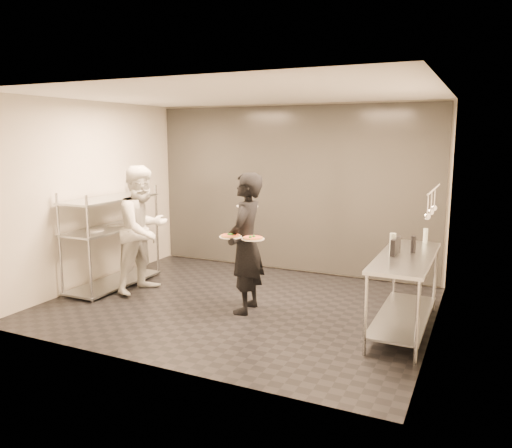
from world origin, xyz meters
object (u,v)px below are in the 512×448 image
at_px(chef, 143,229).
at_px(bottle_dark, 413,245).
at_px(bottle_clear, 425,236).
at_px(pizza_plate_near, 230,236).
at_px(bottle_green, 393,244).
at_px(pass_rack, 112,237).
at_px(pos_monitor, 395,246).
at_px(salad_plate, 247,205).
at_px(waiter, 246,243).
at_px(prep_counter, 405,280).
at_px(pizza_plate_far, 253,238).

xyz_separation_m(chef, bottle_dark, (3.79, 0.15, 0.09)).
height_order(chef, bottle_clear, chef).
distance_m(pizza_plate_near, bottle_green, 1.96).
bearing_deg(bottle_green, pass_rack, 179.64).
bearing_deg(bottle_clear, pos_monitor, -106.10).
distance_m(chef, bottle_dark, 3.79).
xyz_separation_m(pass_rack, salad_plate, (2.23, 0.13, 0.60)).
relative_size(waiter, pizza_plate_near, 6.44).
distance_m(prep_counter, bottle_dark, 0.43).
distance_m(pass_rack, bottle_clear, 4.53).
bearing_deg(pass_rack, waiter, -3.93).
bearing_deg(pass_rack, bottle_clear, 10.23).
bearing_deg(bottle_green, pos_monitor, 6.30).
distance_m(waiter, bottle_clear, 2.31).
bearing_deg(bottle_green, pizza_plate_near, -168.96).
relative_size(waiter, chef, 0.98).
relative_size(pass_rack, waiter, 0.88).
distance_m(prep_counter, chef, 3.74).
relative_size(salad_plate, pos_monitor, 1.07).
distance_m(salad_plate, bottle_green, 1.98).
relative_size(prep_counter, salad_plate, 6.20).
bearing_deg(bottle_clear, bottle_dark, -95.54).
relative_size(chef, pizza_plate_far, 6.46).
height_order(pass_rack, bottle_dark, pass_rack).
relative_size(chef, bottle_clear, 9.76).
height_order(prep_counter, bottle_clear, bottle_clear).
xyz_separation_m(prep_counter, salad_plate, (-2.10, 0.12, 0.75)).
distance_m(bottle_clear, bottle_dark, 0.65).
bearing_deg(prep_counter, pizza_plate_far, -169.17).
xyz_separation_m(pizza_plate_near, bottle_dark, (2.13, 0.56, -0.02)).
xyz_separation_m(pos_monitor, bottle_dark, (0.18, 0.18, 0.00)).
relative_size(prep_counter, bottle_green, 7.14).
distance_m(salad_plate, bottle_clear, 2.34).
xyz_separation_m(salad_plate, pos_monitor, (1.98, -0.15, -0.35)).
bearing_deg(pos_monitor, salad_plate, -179.45).
xyz_separation_m(prep_counter, pizza_plate_far, (-1.79, -0.34, 0.40)).
bearing_deg(waiter, pass_rack, -101.61).
distance_m(pizza_plate_far, pos_monitor, 1.70).
bearing_deg(waiter, pizza_plate_near, -29.57).
bearing_deg(chef, bottle_dark, -79.42).
xyz_separation_m(pass_rack, chef, (0.60, -0.00, 0.16)).
distance_m(waiter, chef, 1.76).
height_order(chef, bottle_dark, chef).
relative_size(prep_counter, chef, 0.97).
distance_m(chef, bottle_clear, 3.93).
relative_size(prep_counter, pizza_plate_far, 6.25).
bearing_deg(pass_rack, bottle_dark, 2.02).
relative_size(pizza_plate_far, bottle_clear, 1.51).
distance_m(chef, pizza_plate_near, 1.71).
distance_m(chef, pizza_plate_far, 1.97).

